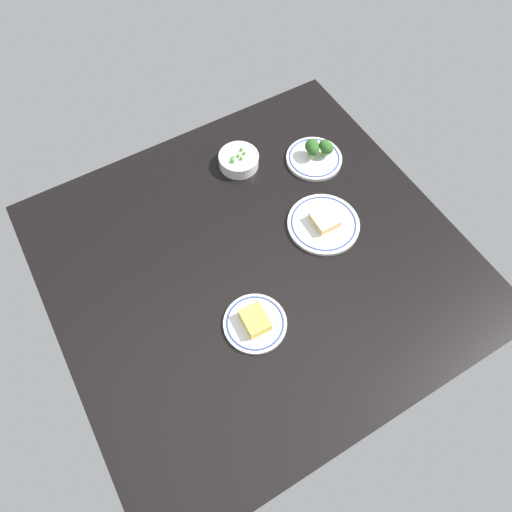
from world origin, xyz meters
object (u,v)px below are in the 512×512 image
Objects in this scene: plate_sandwich at (324,224)px; bowl_peas at (239,160)px; plate_broccoli at (316,155)px; plate_cheese at (255,322)px.

plate_sandwich is 36.09cm from bowl_peas.
plate_cheese is at bearing 40.94° from plate_broccoli.
plate_broccoli is (-23.14, 10.76, -0.15)cm from bowl_peas.
plate_sandwich is 1.66× the size of bowl_peas.
plate_sandwich is 1.19× the size of plate_broccoli.
plate_broccoli is at bearing -139.06° from plate_cheese.
bowl_peas is at bearing -24.94° from plate_broccoli.
bowl_peas is 56.68cm from plate_cheese.
plate_sandwich is at bearing -153.72° from plate_cheese.
bowl_peas is at bearing -72.88° from plate_sandwich.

